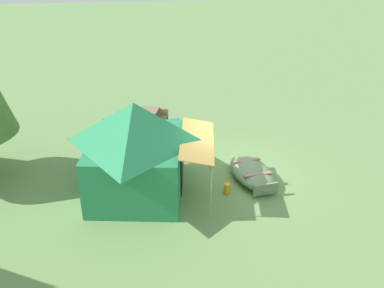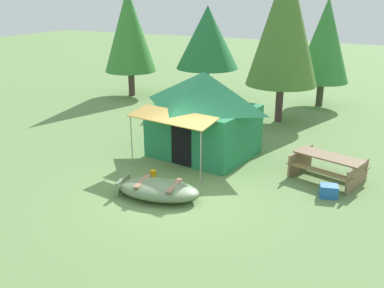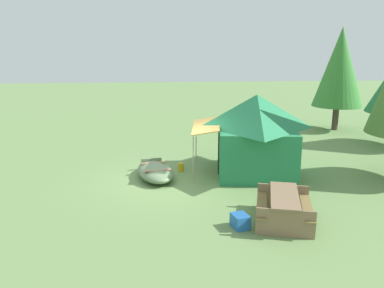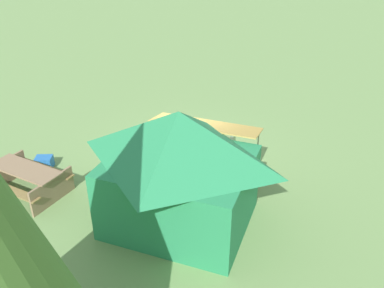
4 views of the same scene
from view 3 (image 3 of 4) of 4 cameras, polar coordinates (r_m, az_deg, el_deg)
ground_plane at (r=13.72m, az=-2.41°, el=-5.26°), size 80.00×80.00×0.00m
beached_rowboat at (r=13.94m, az=-5.20°, el=-3.95°), size 2.46×1.53×0.46m
canvas_cabin_tent at (r=14.36m, az=9.10°, el=1.58°), size 3.74×4.06×2.86m
picnic_table at (r=10.73m, az=13.08°, el=-8.44°), size 2.31×1.91×0.74m
cooler_box at (r=10.30m, az=6.93°, el=-10.94°), size 0.55×0.48×0.35m
fuel_can at (r=14.68m, az=-1.59°, el=-3.34°), size 0.25×0.25×0.31m
pine_tree_far_center at (r=23.12m, az=20.44°, el=10.27°), size 2.68×2.68×5.54m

